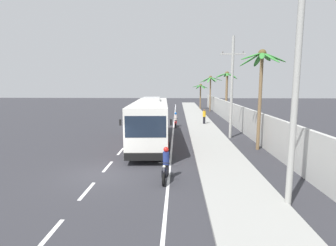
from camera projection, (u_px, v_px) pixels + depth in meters
name	position (u px, v px, depth m)	size (l,w,h in m)	color
ground_plane	(101.00, 174.00, 14.05)	(160.00, 160.00, 0.00)	#303035
sidewalk_kerb	(208.00, 137.00, 23.69)	(3.20, 90.00, 0.14)	#999993
lane_markings	(160.00, 129.00, 28.34)	(3.76, 71.00, 0.01)	white
boundary_wall	(241.00, 118.00, 27.34)	(0.24, 60.00, 2.53)	#B2B2AD
coach_bus_foreground	(151.00, 120.00, 21.06)	(3.44, 12.11, 3.66)	silver
motorcycle_beside_bus	(176.00, 121.00, 29.81)	(0.56, 1.96, 1.63)	black
motorcycle_trailing	(166.00, 167.00, 13.11)	(0.56, 1.96, 1.67)	black
pedestrian_near_kerb	(204.00, 116.00, 31.16)	(0.36, 0.36, 1.71)	black
utility_pole_nearest	(296.00, 83.00, 9.74)	(2.13, 0.24, 9.20)	#9E9E99
utility_pole_mid	(232.00, 86.00, 23.01)	(2.16, 0.24, 8.83)	#9E9E99
palm_nearest	(210.00, 84.00, 46.51)	(4.06, 3.69, 6.25)	brown
palm_second	(261.00, 73.00, 18.64)	(3.32, 3.23, 7.18)	brown
palm_third	(227.00, 85.00, 36.96)	(3.12, 3.31, 6.55)	brown
palm_fourth	(200.00, 90.00, 49.79)	(3.06, 2.73, 4.87)	brown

